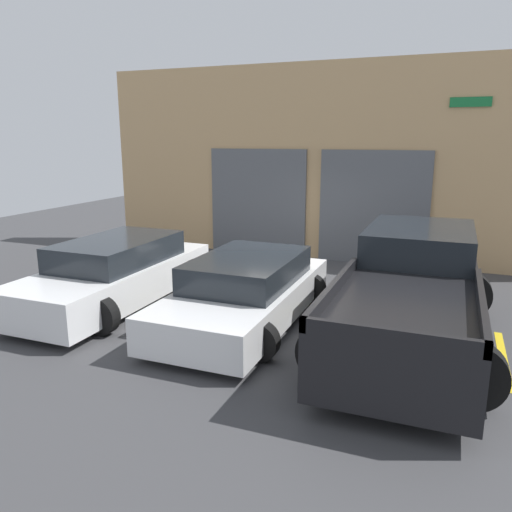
% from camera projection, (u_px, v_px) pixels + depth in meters
% --- Properties ---
extents(ground_plane, '(28.00, 28.00, 0.00)m').
position_uv_depth(ground_plane, '(284.00, 288.00, 10.88)').
color(ground_plane, '#3D3D3F').
extents(shophouse_building, '(12.54, 0.68, 5.10)m').
position_uv_depth(shophouse_building, '(324.00, 164.00, 13.27)').
color(shophouse_building, tan).
rests_on(shophouse_building, ground).
extents(pickup_truck, '(2.60, 5.51, 1.66)m').
position_uv_depth(pickup_truck, '(412.00, 292.00, 8.00)').
color(pickup_truck, black).
rests_on(pickup_truck, ground).
extents(sedan_white, '(2.20, 4.48, 1.18)m').
position_uv_depth(sedan_white, '(246.00, 291.00, 8.82)').
color(sedan_white, white).
rests_on(sedan_white, ground).
extents(sedan_side, '(2.18, 4.62, 1.28)m').
position_uv_depth(sedan_side, '(116.00, 273.00, 9.80)').
color(sedan_side, white).
rests_on(sedan_side, ground).
extents(parking_stripe_far_left, '(0.12, 2.20, 0.01)m').
position_uv_depth(parking_stripe_far_left, '(62.00, 295.00, 10.42)').
color(parking_stripe_far_left, gold).
rests_on(parking_stripe_far_left, ground).
extents(parking_stripe_left, '(0.12, 2.20, 0.01)m').
position_uv_depth(parking_stripe_left, '(178.00, 312.00, 9.42)').
color(parking_stripe_left, gold).
rests_on(parking_stripe_left, ground).
extents(parking_stripe_centre, '(0.12, 2.20, 0.01)m').
position_uv_depth(parking_stripe_centre, '(321.00, 332.00, 8.42)').
color(parking_stripe_centre, gold).
rests_on(parking_stripe_centre, ground).
extents(parking_stripe_right, '(0.12, 2.20, 0.01)m').
position_uv_depth(parking_stripe_right, '(503.00, 359.00, 7.43)').
color(parking_stripe_right, gold).
rests_on(parking_stripe_right, ground).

